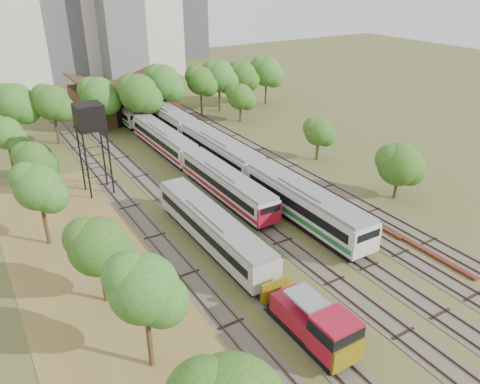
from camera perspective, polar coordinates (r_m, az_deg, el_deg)
ground at (r=39.91m, az=16.69°, el=-11.84°), size 240.00×240.00×0.00m
dry_grass_patch at (r=37.23m, az=-13.33°, el=-14.45°), size 14.00×60.00×0.04m
tracks at (r=56.35m, az=-2.44°, el=0.97°), size 24.60×80.00×0.19m
railcar_red_set at (r=59.08m, az=-5.92°, el=3.93°), size 2.78×34.58×3.43m
railcar_green_set at (r=60.52m, az=-2.44°, el=4.88°), size 3.21×52.08×3.98m
railcar_rear at (r=83.34m, az=-14.31°, el=9.73°), size 2.69×16.08×3.32m
shunter_locomotive at (r=33.40m, az=9.35°, el=-15.80°), size 2.65×8.10×3.47m
old_grey_coach at (r=43.23m, az=-3.38°, el=-4.46°), size 2.83×18.00×3.50m
water_tower at (r=53.84m, az=-17.88°, el=8.49°), size 3.01×3.01×10.42m
rail_pile_near at (r=49.85m, az=15.64°, el=-3.42°), size 0.55×8.18×0.27m
rail_pile_far at (r=46.01m, az=22.67°, el=-7.21°), size 0.52×8.26×0.27m
maintenance_shed at (r=84.13m, az=-13.93°, el=10.74°), size 16.45×11.55×7.58m
tree_band_left at (r=37.71m, az=-18.34°, el=-4.50°), size 7.80×52.88×8.47m
tree_band_far at (r=78.58m, az=-9.78°, el=12.58°), size 48.71×10.11×9.69m
tree_band_right at (r=63.54m, az=9.34°, el=7.51°), size 4.93×38.55×6.51m
tower_far_right at (r=143.08m, az=-7.43°, el=21.68°), size 12.00×12.00×28.00m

